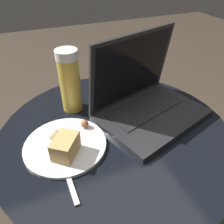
# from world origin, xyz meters

# --- Properties ---
(ground_plane) EXTENTS (6.00, 6.00, 0.00)m
(ground_plane) POSITION_xyz_m (0.00, 0.00, 0.00)
(ground_plane) COLOR #382D23
(table) EXTENTS (0.71, 0.71, 0.50)m
(table) POSITION_xyz_m (0.00, 0.00, 0.38)
(table) COLOR black
(table) RESTS_ON ground_plane
(laptop) EXTENTS (0.39, 0.33, 0.25)m
(laptop) POSITION_xyz_m (0.12, 0.05, 0.55)
(laptop) COLOR #232326
(laptop) RESTS_ON table
(beer_glass) EXTENTS (0.07, 0.07, 0.21)m
(beer_glass) POSITION_xyz_m (-0.09, 0.16, 0.61)
(beer_glass) COLOR gold
(beer_glass) RESTS_ON table
(snack_plate) EXTENTS (0.23, 0.23, 0.06)m
(snack_plate) POSITION_xyz_m (-0.16, -0.02, 0.52)
(snack_plate) COLOR white
(snack_plate) RESTS_ON table
(fork) EXTENTS (0.03, 0.20, 0.00)m
(fork) POSITION_xyz_m (-0.17, -0.08, 0.50)
(fork) COLOR silver
(fork) RESTS_ON table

